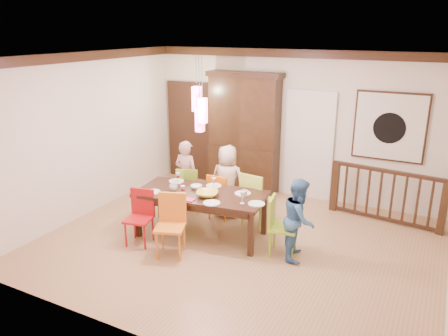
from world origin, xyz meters
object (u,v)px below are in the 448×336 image
at_px(chair_far_left, 189,186).
at_px(chair_end_right, 284,223).
at_px(dining_table, 201,197).
at_px(china_hutch, 244,132).
at_px(balustrade, 386,195).
at_px(person_end_right, 299,219).
at_px(person_far_mid, 227,181).
at_px(person_far_left, 187,176).

height_order(chair_far_left, chair_end_right, chair_end_right).
bearing_deg(dining_table, chair_end_right, -7.15).
bearing_deg(china_hutch, balustrade, -6.79).
xyz_separation_m(chair_far_left, person_end_right, (2.34, -0.72, 0.11)).
bearing_deg(person_far_mid, person_far_left, 2.45).
xyz_separation_m(balustrade, person_far_mid, (-2.59, -1.05, 0.16)).
distance_m(person_far_left, person_end_right, 2.53).
distance_m(dining_table, person_far_mid, 0.91).
bearing_deg(person_far_mid, dining_table, 83.47).
xyz_separation_m(chair_end_right, china_hutch, (-1.72, 2.29, 0.71)).
relative_size(chair_far_left, person_end_right, 0.71).
height_order(person_far_left, person_end_right, person_far_left).
distance_m(chair_end_right, balustrade, 2.28).
xyz_separation_m(person_far_left, person_end_right, (2.42, -0.76, -0.05)).
relative_size(dining_table, china_hutch, 0.89).
distance_m(dining_table, balustrade, 3.26).
relative_size(chair_end_right, person_end_right, 0.73).
height_order(chair_far_left, person_end_right, person_end_right).
xyz_separation_m(dining_table, person_far_left, (-0.78, 0.80, 0.00)).
relative_size(balustrade, person_end_right, 1.61).
bearing_deg(chair_end_right, person_far_left, 60.26).
height_order(dining_table, person_end_right, person_end_right).
height_order(dining_table, person_far_left, person_far_left).
relative_size(balustrade, person_far_left, 1.48).
xyz_separation_m(dining_table, person_far_mid, (0.02, 0.91, -0.00)).
relative_size(chair_end_right, person_far_left, 0.67).
relative_size(china_hutch, person_far_mid, 1.86).
bearing_deg(person_far_left, person_far_mid, -167.82).
bearing_deg(person_far_left, person_end_right, 166.70).
height_order(china_hutch, person_end_right, china_hutch).
xyz_separation_m(balustrade, person_end_right, (-0.96, -1.92, 0.12)).
xyz_separation_m(person_far_mid, person_end_right, (1.62, -0.88, -0.05)).
bearing_deg(person_far_left, balustrade, -156.84).
bearing_deg(balustrade, person_end_right, -110.24).
distance_m(china_hutch, person_far_left, 1.67).
bearing_deg(chair_end_right, chair_far_left, 60.59).
relative_size(dining_table, person_far_left, 1.63).
height_order(balustrade, person_far_mid, person_far_mid).
relative_size(chair_far_left, china_hutch, 0.36).
bearing_deg(person_end_right, person_far_left, 59.63).
bearing_deg(balustrade, person_far_left, -154.74).
bearing_deg(chair_far_left, person_far_left, -48.11).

